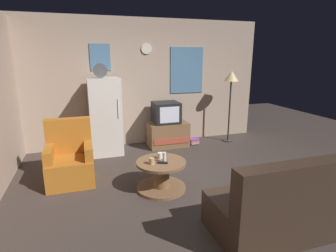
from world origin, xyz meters
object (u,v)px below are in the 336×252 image
object	(u,v)px
crt_tv	(166,112)
coffee_table	(161,175)
tv_stand	(168,134)
mug_ceramic_white	(160,156)
remote_control	(162,163)
fridge	(105,116)
mug_ceramic_tan	(152,161)
standing_lamp	(231,82)
book_stack	(194,141)
armchair	(70,160)
couch	(291,205)
wine_glass	(164,157)

from	to	relation	value
crt_tv	coffee_table	bearing A→B (deg)	-109.26
tv_stand	crt_tv	distance (m)	0.48
coffee_table	mug_ceramic_white	xyz separation A→B (m)	(0.02, 0.11, 0.26)
crt_tv	remote_control	size ratio (longest dim) A/B	3.60
fridge	mug_ceramic_tan	world-z (taller)	fridge
fridge	remote_control	world-z (taller)	fridge
tv_stand	mug_ceramic_white	xyz separation A→B (m)	(-0.67, -1.74, 0.22)
standing_lamp	book_stack	size ratio (longest dim) A/B	7.33
coffee_table	book_stack	bearing A→B (deg)	54.34
tv_stand	standing_lamp	size ratio (longest dim) A/B	0.53
tv_stand	remote_control	world-z (taller)	tv_stand
coffee_table	standing_lamp	bearing A→B (deg)	39.90
fridge	book_stack	distance (m)	2.00
crt_tv	coffee_table	size ratio (longest dim) A/B	0.75
crt_tv	armchair	xyz separation A→B (m)	(-1.91, -1.17, -0.40)
standing_lamp	coffee_table	bearing A→B (deg)	-140.10
mug_ceramic_white	book_stack	bearing A→B (deg)	52.92
crt_tv	remote_control	xyz separation A→B (m)	(-0.65, -1.93, -0.30)
fridge	remote_control	distance (m)	2.01
armchair	mug_ceramic_white	bearing A→B (deg)	-24.00
couch	book_stack	xyz separation A→B (m)	(0.19, 3.14, -0.24)
wine_glass	armchair	size ratio (longest dim) A/B	0.16
coffee_table	couch	world-z (taller)	couch
remote_control	armchair	distance (m)	1.48
fridge	couch	size ratio (longest dim) A/B	1.04
coffee_table	wine_glass	distance (m)	0.30
tv_stand	mug_ceramic_white	bearing A→B (deg)	-111.04
book_stack	standing_lamp	bearing A→B (deg)	-0.05
mug_ceramic_white	armchair	world-z (taller)	armchair
crt_tv	fridge	bearing A→B (deg)	-178.01
remote_control	armchair	xyz separation A→B (m)	(-1.26, 0.76, -0.10)
standing_lamp	mug_ceramic_tan	bearing A→B (deg)	-141.15
crt_tv	wine_glass	bearing A→B (deg)	-107.90
couch	coffee_table	bearing A→B (deg)	128.19
couch	book_stack	size ratio (longest dim) A/B	7.84
coffee_table	remote_control	world-z (taller)	remote_control
standing_lamp	mug_ceramic_tan	size ratio (longest dim) A/B	17.67
fridge	couch	world-z (taller)	fridge
wine_glass	remote_control	xyz separation A→B (m)	(-0.04, -0.03, -0.06)
fridge	tv_stand	bearing A→B (deg)	1.97
fridge	book_stack	bearing A→B (deg)	-1.26
fridge	book_stack	size ratio (longest dim) A/B	8.16
coffee_table	armchair	bearing A→B (deg)	151.63
wine_glass	mug_ceramic_white	xyz separation A→B (m)	(-0.02, 0.16, -0.03)
tv_stand	armchair	bearing A→B (deg)	-148.97
tv_stand	book_stack	xyz separation A→B (m)	(0.58, -0.09, -0.19)
fridge	coffee_table	world-z (taller)	fridge
crt_tv	standing_lamp	distance (m)	1.59
crt_tv	book_stack	world-z (taller)	crt_tv
fridge	wine_glass	world-z (taller)	fridge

